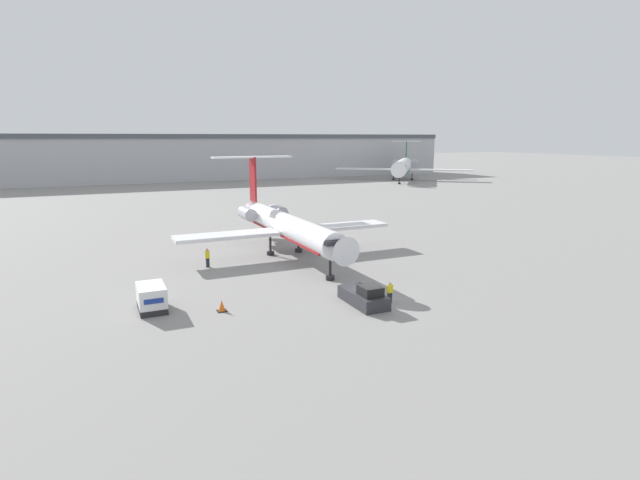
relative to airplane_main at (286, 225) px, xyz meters
The scene contains 9 objects.
ground_plane 18.14m from the airplane_main, 89.62° to the right, with size 600.00×600.00×0.00m, color gray.
terminal_building 102.22m from the airplane_main, 89.93° to the left, with size 180.00×16.80×13.31m.
airplane_main is the anchor object (origin of this frame).
pushback_tug 18.04m from the airplane_main, 91.34° to the right, with size 2.09×4.69×1.69m.
luggage_cart 19.87m from the airplane_main, 140.43° to the right, with size 1.91×3.22×1.89m.
worker_near_tug 18.52m from the airplane_main, 84.98° to the right, with size 0.40×0.24×1.62m.
worker_by_wing 9.36m from the airplane_main, 168.01° to the right, with size 0.40×0.26×1.88m.
traffic_cone_left 18.53m from the airplane_main, 125.40° to the right, with size 0.70×0.70×0.84m.
airplane_parked_far_left 98.65m from the airplane_main, 49.23° to the left, with size 33.48×30.12×11.25m.
Camera 1 is at (-18.45, -31.52, 12.45)m, focal length 28.00 mm.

